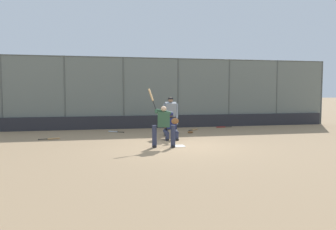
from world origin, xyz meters
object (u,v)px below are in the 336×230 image
at_px(spare_bat_first_base_side, 194,130).
at_px(umpire_home, 171,115).
at_px(spare_bat_near_backstop, 114,132).
at_px(fielding_glove_on_dirt, 190,132).
at_px(batter_at_plate, 163,125).
at_px(spare_bat_by_padding, 52,139).
at_px(spare_bat_third_base_side, 222,127).
at_px(catcher_behind_plate, 171,125).

bearing_deg(spare_bat_first_base_side, umpire_home, -174.03).
height_order(spare_bat_near_backstop, fielding_glove_on_dirt, fielding_glove_on_dirt).
bearing_deg(spare_bat_first_base_side, batter_at_plate, -160.63).
bearing_deg(spare_bat_first_base_side, spare_bat_by_padding, 153.25).
distance_m(spare_bat_by_padding, spare_bat_first_base_side, 6.83).
bearing_deg(batter_at_plate, spare_bat_third_base_side, -117.34).
xyz_separation_m(spare_bat_first_base_side, fielding_glove_on_dirt, (0.51, 1.07, 0.02)).
distance_m(umpire_home, spare_bat_third_base_side, 4.42).
bearing_deg(spare_bat_third_base_side, fielding_glove_on_dirt, 38.69).
bearing_deg(batter_at_plate, spare_bat_first_base_side, -107.34).
relative_size(spare_bat_by_padding, fielding_glove_on_dirt, 2.95).
xyz_separation_m(umpire_home, spare_bat_near_backstop, (2.37, -1.79, -0.88)).
bearing_deg(spare_bat_by_padding, spare_bat_near_backstop, 18.78).
relative_size(batter_at_plate, spare_bat_third_base_side, 2.36).
relative_size(catcher_behind_plate, spare_bat_first_base_side, 1.82).
bearing_deg(spare_bat_third_base_side, catcher_behind_plate, 45.71).
bearing_deg(fielding_glove_on_dirt, spare_bat_third_base_side, -140.99).
height_order(batter_at_plate, spare_bat_by_padding, batter_at_plate).
height_order(spare_bat_near_backstop, spare_bat_third_base_side, same).
xyz_separation_m(spare_bat_by_padding, fielding_glove_on_dirt, (-6.07, -0.76, 0.02)).
distance_m(catcher_behind_plate, spare_bat_third_base_side, 5.32).
xyz_separation_m(batter_at_plate, fielding_glove_on_dirt, (-1.99, -3.57, -0.74)).
bearing_deg(catcher_behind_plate, spare_bat_third_base_side, -134.90).
height_order(batter_at_plate, spare_bat_first_base_side, batter_at_plate).
height_order(spare_bat_third_base_side, spare_bat_first_base_side, same).
bearing_deg(catcher_behind_plate, umpire_home, -102.31).
relative_size(batter_at_plate, spare_bat_by_padding, 2.51).
height_order(batter_at_plate, fielding_glove_on_dirt, batter_at_plate).
bearing_deg(batter_at_plate, catcher_behind_plate, -100.42).
bearing_deg(spare_bat_near_backstop, batter_at_plate, 143.42).
bearing_deg(batter_at_plate, umpire_home, -96.36).
bearing_deg(fielding_glove_on_dirt, spare_bat_by_padding, 7.12).
bearing_deg(spare_bat_near_backstop, spare_bat_first_base_side, -144.04).
bearing_deg(umpire_home, spare_bat_by_padding, 6.46).
relative_size(umpire_home, fielding_glove_on_dirt, 6.10).
distance_m(umpire_home, fielding_glove_on_dirt, 1.59).
bearing_deg(spare_bat_first_base_side, spare_bat_third_base_side, -18.00).
bearing_deg(spare_bat_third_base_side, spare_bat_first_base_side, 23.94).
distance_m(batter_at_plate, spare_bat_near_backstop, 4.91).
height_order(catcher_behind_plate, spare_bat_third_base_side, catcher_behind_plate).
xyz_separation_m(catcher_behind_plate, spare_bat_third_base_side, (-3.67, -3.81, -0.56)).
relative_size(batter_at_plate, spare_bat_first_base_side, 3.26).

